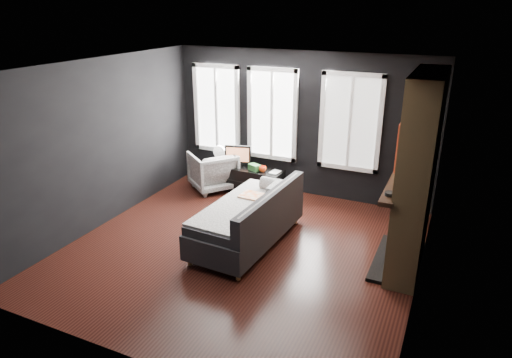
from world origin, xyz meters
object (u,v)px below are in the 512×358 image
at_px(media_console, 248,180).
at_px(mug, 263,168).
at_px(sofa, 247,215).
at_px(monitor, 238,154).
at_px(armchair, 213,169).
at_px(mantel_vase, 402,165).
at_px(book, 271,166).

relative_size(media_console, mug, 10.30).
height_order(sofa, media_console, sofa).
relative_size(sofa, mug, 15.39).
height_order(media_console, monitor, monitor).
xyz_separation_m(armchair, mantel_vase, (3.64, -0.90, 0.90)).
bearing_deg(monitor, media_console, -26.19).
bearing_deg(armchair, monitor, 152.16).
relative_size(monitor, mug, 3.75).
bearing_deg(media_console, armchair, -164.58).
bearing_deg(monitor, mantel_vase, -33.25).
relative_size(mug, mantel_vase, 0.77).
distance_m(mug, book, 0.17).
bearing_deg(sofa, media_console, 118.85).
height_order(mug, mantel_vase, mantel_vase).
height_order(armchair, mantel_vase, mantel_vase).
bearing_deg(media_console, mantel_vase, -16.48).
relative_size(media_console, book, 6.34).
bearing_deg(mantel_vase, monitor, 160.95).
xyz_separation_m(armchair, mug, (1.04, 0.08, 0.14)).
bearing_deg(book, mug, -156.74).
xyz_separation_m(armchair, monitor, (0.46, 0.20, 0.31)).
xyz_separation_m(media_console, monitor, (-0.23, 0.05, 0.48)).
bearing_deg(mantel_vase, sofa, -158.71).
xyz_separation_m(armchair, book, (1.19, 0.14, 0.19)).
height_order(sofa, book, sofa).
xyz_separation_m(armchair, media_console, (0.69, 0.15, -0.17)).
bearing_deg(media_console, mug, -8.79).
distance_m(armchair, media_console, 0.72).
bearing_deg(mug, book, 23.26).
bearing_deg(armchair, mug, 132.87).
bearing_deg(book, media_console, 179.01).
xyz_separation_m(monitor, mantel_vase, (3.18, -1.10, 0.59)).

